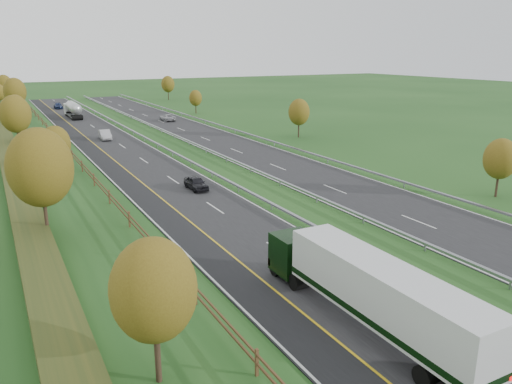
{
  "coord_description": "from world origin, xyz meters",
  "views": [
    {
      "loc": [
        -16.52,
        -6.42,
        14.36
      ],
      "look_at": [
        3.67,
        31.28,
        2.2
      ],
      "focal_mm": 35.0,
      "sensor_mm": 36.0,
      "label": 1
    }
  ],
  "objects_px": {
    "box_lorry": "(368,290)",
    "car_silver_mid": "(105,135)",
    "car_oncoming": "(167,117)",
    "road_tanker": "(73,109)",
    "car_small_far": "(58,106)",
    "car_dark_near": "(196,183)"
  },
  "relations": [
    {
      "from": "road_tanker",
      "to": "car_silver_mid",
      "type": "relative_size",
      "value": 2.35
    },
    {
      "from": "box_lorry",
      "to": "car_oncoming",
      "type": "xyz_separation_m",
      "value": [
        17.0,
        83.85,
        -1.6
      ]
    },
    {
      "from": "car_silver_mid",
      "to": "road_tanker",
      "type": "bearing_deg",
      "value": 94.11
    },
    {
      "from": "box_lorry",
      "to": "road_tanker",
      "type": "relative_size",
      "value": 1.45
    },
    {
      "from": "car_dark_near",
      "to": "car_oncoming",
      "type": "bearing_deg",
      "value": 74.25
    },
    {
      "from": "car_silver_mid",
      "to": "car_small_far",
      "type": "xyz_separation_m",
      "value": [
        -0.7,
        52.46,
        -0.09
      ]
    },
    {
      "from": "road_tanker",
      "to": "car_small_far",
      "type": "bearing_deg",
      "value": 91.81
    },
    {
      "from": "car_dark_near",
      "to": "car_silver_mid",
      "type": "height_order",
      "value": "car_silver_mid"
    },
    {
      "from": "car_dark_near",
      "to": "box_lorry",
      "type": "bearing_deg",
      "value": -94.84
    },
    {
      "from": "box_lorry",
      "to": "car_small_far",
      "type": "bearing_deg",
      "value": 90.13
    },
    {
      "from": "car_silver_mid",
      "to": "car_small_far",
      "type": "bearing_deg",
      "value": 94.77
    },
    {
      "from": "car_dark_near",
      "to": "car_small_far",
      "type": "xyz_separation_m",
      "value": [
        -2.61,
        88.79,
        0.01
      ]
    },
    {
      "from": "road_tanker",
      "to": "car_small_far",
      "type": "height_order",
      "value": "road_tanker"
    },
    {
      "from": "car_oncoming",
      "to": "car_dark_near",
      "type": "bearing_deg",
      "value": 75.15
    },
    {
      "from": "road_tanker",
      "to": "car_dark_near",
      "type": "relative_size",
      "value": 2.77
    },
    {
      "from": "box_lorry",
      "to": "car_dark_near",
      "type": "distance_m",
      "value": 30.45
    },
    {
      "from": "road_tanker",
      "to": "car_dark_near",
      "type": "distance_m",
      "value": 68.6
    },
    {
      "from": "car_oncoming",
      "to": "car_small_far",
      "type": "bearing_deg",
      "value": -63.43
    },
    {
      "from": "road_tanker",
      "to": "car_dark_near",
      "type": "bearing_deg",
      "value": -88.35
    },
    {
      "from": "box_lorry",
      "to": "car_silver_mid",
      "type": "distance_m",
      "value": 66.67
    },
    {
      "from": "road_tanker",
      "to": "car_silver_mid",
      "type": "xyz_separation_m",
      "value": [
        0.07,
        -32.22,
        -1.04
      ]
    },
    {
      "from": "car_dark_near",
      "to": "car_silver_mid",
      "type": "relative_size",
      "value": 0.85
    }
  ]
}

